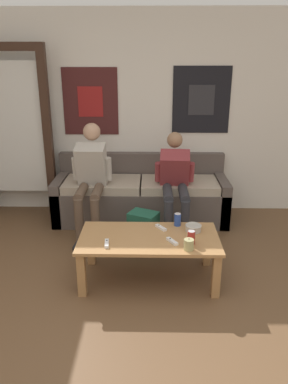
% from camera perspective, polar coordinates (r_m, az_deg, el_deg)
% --- Properties ---
extents(ground_plane, '(18.00, 18.00, 0.00)m').
position_cam_1_polar(ground_plane, '(2.84, -5.68, -24.56)').
color(ground_plane, brown).
extents(wall_back, '(10.00, 0.07, 2.55)m').
position_cam_1_polar(wall_back, '(4.93, -2.38, 11.62)').
color(wall_back, white).
rests_on(wall_back, ground_plane).
extents(door_frame, '(1.00, 0.10, 2.15)m').
position_cam_1_polar(door_frame, '(5.03, -19.58, 9.78)').
color(door_frame, '#382319').
rests_on(door_frame, ground_plane).
extents(couch, '(2.16, 0.74, 0.80)m').
position_cam_1_polar(couch, '(4.81, -0.46, -0.72)').
color(couch, '#564C47').
rests_on(couch, ground_plane).
extents(coffee_table, '(1.28, 0.65, 0.44)m').
position_cam_1_polar(coffee_table, '(3.47, 0.76, -7.85)').
color(coffee_table, '#B27F4C').
rests_on(coffee_table, ground_plane).
extents(person_seated_adult, '(0.47, 0.90, 1.26)m').
position_cam_1_polar(person_seated_adult, '(4.38, -8.13, 2.61)').
color(person_seated_adult, brown).
rests_on(person_seated_adult, ground_plane).
extents(person_seated_teen, '(0.47, 0.96, 1.15)m').
position_cam_1_polar(person_seated_teen, '(4.34, 4.78, 1.77)').
color(person_seated_teen, '#2D2D33').
rests_on(person_seated_teen, ground_plane).
extents(backpack, '(0.37, 0.34, 0.39)m').
position_cam_1_polar(backpack, '(4.15, -0.15, -5.79)').
color(backpack, '#1E5642').
rests_on(backpack, ground_plane).
extents(ceramic_bowl, '(0.15, 0.15, 0.06)m').
position_cam_1_polar(ceramic_bowl, '(3.56, 7.53, -5.39)').
color(ceramic_bowl, '#B7B2A8').
rests_on(ceramic_bowl, coffee_table).
extents(pillar_candle, '(0.09, 0.09, 0.11)m').
position_cam_1_polar(pillar_candle, '(3.22, 6.84, -7.95)').
color(pillar_candle, tan).
rests_on(pillar_candle, coffee_table).
extents(drink_can_blue, '(0.07, 0.07, 0.12)m').
position_cam_1_polar(drink_can_blue, '(3.64, 5.13, -4.20)').
color(drink_can_blue, '#28479E').
rests_on(drink_can_blue, coffee_table).
extents(drink_can_red, '(0.07, 0.07, 0.12)m').
position_cam_1_polar(drink_can_red, '(3.31, 7.21, -6.90)').
color(drink_can_red, maroon).
rests_on(drink_can_red, coffee_table).
extents(game_controller_near_left, '(0.05, 0.15, 0.03)m').
position_cam_1_polar(game_controller_near_left, '(3.31, -5.70, -7.81)').
color(game_controller_near_left, white).
rests_on(game_controller_near_left, coffee_table).
extents(game_controller_near_right, '(0.10, 0.14, 0.03)m').
position_cam_1_polar(game_controller_near_right, '(3.34, 4.32, -7.50)').
color(game_controller_near_right, white).
rests_on(game_controller_near_right, coffee_table).
extents(game_controller_far_center, '(0.11, 0.14, 0.03)m').
position_cam_1_polar(game_controller_far_center, '(3.59, 2.59, -5.44)').
color(game_controller_far_center, white).
rests_on(game_controller_far_center, coffee_table).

